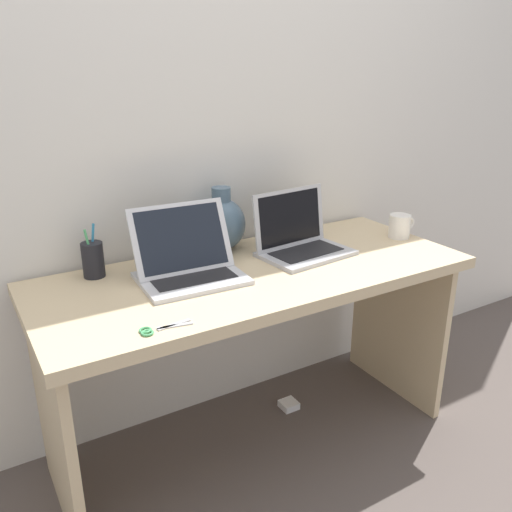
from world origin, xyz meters
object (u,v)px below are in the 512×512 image
at_px(green_vase, 222,223).
at_px(scissors, 157,329).
at_px(coffee_mug, 400,226).
at_px(laptop_left, 187,260).
at_px(laptop_right, 298,237).
at_px(power_brick, 289,405).
at_px(pen_cup, 93,259).

height_order(green_vase, scissors, green_vase).
xyz_separation_m(coffee_mug, scissors, (-1.13, -0.24, -0.04)).
relative_size(laptop_left, green_vase, 1.45).
distance_m(laptop_left, scissors, 0.38).
height_order(laptop_right, scissors, laptop_right).
bearing_deg(laptop_left, power_brick, 5.69).
height_order(laptop_right, pen_cup, laptop_right).
bearing_deg(power_brick, green_vase, 147.54).
height_order(green_vase, power_brick, green_vase).
relative_size(laptop_left, coffee_mug, 2.79).
distance_m(pen_cup, scissors, 0.47).
distance_m(coffee_mug, power_brick, 0.88).
bearing_deg(green_vase, pen_cup, -177.00).
bearing_deg(laptop_left, scissors, -126.83).
relative_size(coffee_mug, power_brick, 1.77).
bearing_deg(laptop_left, pen_cup, 148.22).
distance_m(laptop_left, power_brick, 0.89).
bearing_deg(green_vase, coffee_mug, -19.70).
height_order(laptop_left, coffee_mug, laptop_left).
xyz_separation_m(laptop_right, scissors, (-0.68, -0.31, -0.06)).
bearing_deg(scissors, coffee_mug, 12.19).
relative_size(laptop_right, power_brick, 4.97).
xyz_separation_m(laptop_left, pen_cup, (-0.26, 0.16, -0.00)).
bearing_deg(coffee_mug, pen_cup, 169.47).
distance_m(pen_cup, power_brick, 1.06).
bearing_deg(power_brick, scissors, -153.10).
height_order(laptop_left, laptop_right, laptop_left).
bearing_deg(green_vase, laptop_left, -140.36).
bearing_deg(laptop_left, laptop_right, 1.28).
distance_m(coffee_mug, pen_cup, 1.19).
relative_size(laptop_right, green_vase, 1.46).
distance_m(green_vase, power_brick, 0.85).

